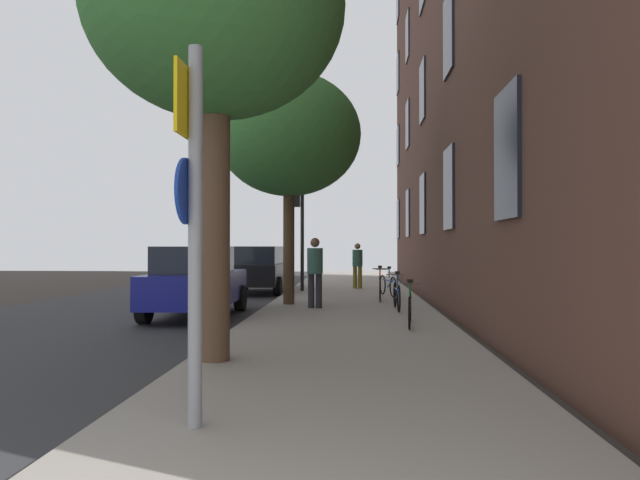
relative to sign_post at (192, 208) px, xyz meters
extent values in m
plane|color=#332D28|center=(-2.29, 11.55, -1.96)|extent=(41.80, 41.80, 0.00)
cube|color=#2D2D30|center=(-4.39, 11.55, -1.95)|extent=(7.00, 38.00, 0.01)
cube|color=gray|center=(1.21, 11.55, -1.90)|extent=(4.20, 38.00, 0.12)
cube|color=#1E232D|center=(3.53, 3.55, 1.00)|extent=(0.06, 1.25, 1.88)
cube|color=#1E232D|center=(3.53, 8.55, 1.00)|extent=(0.06, 1.25, 1.88)
cube|color=#1E232D|center=(3.53, 13.55, 1.00)|extent=(0.06, 1.25, 1.88)
cube|color=#1E232D|center=(3.53, 18.55, 1.00)|extent=(0.06, 1.25, 1.88)
cube|color=#1E232D|center=(3.53, 23.55, 1.00)|extent=(0.06, 1.25, 1.88)
cube|color=#1E232D|center=(3.53, 8.55, 4.56)|extent=(0.06, 1.25, 1.88)
cube|color=#1E232D|center=(3.53, 13.55, 4.56)|extent=(0.06, 1.25, 1.88)
cube|color=#1E232D|center=(3.53, 18.55, 4.56)|extent=(0.06, 1.25, 1.88)
cube|color=#1E232D|center=(3.53, 23.55, 4.56)|extent=(0.06, 1.25, 1.88)
cube|color=#1E232D|center=(3.53, 18.55, 8.13)|extent=(0.06, 1.25, 1.88)
cube|color=#1E232D|center=(3.53, 23.55, 8.13)|extent=(0.06, 1.25, 1.88)
cube|color=#1E232D|center=(3.53, 23.55, 11.69)|extent=(0.06, 1.25, 1.88)
cylinder|color=gray|center=(0.02, 0.00, -0.24)|extent=(0.12, 0.12, 3.20)
cube|color=yellow|center=(-0.06, 0.00, 0.89)|extent=(0.03, 0.60, 0.60)
cylinder|color=#14339E|center=(-0.06, 0.00, 0.14)|extent=(0.03, 0.56, 0.56)
cylinder|color=black|center=(-0.39, 14.85, 0.02)|extent=(0.12, 0.12, 3.71)
cube|color=black|center=(-0.57, 14.85, 1.42)|extent=(0.20, 0.24, 0.80)
sphere|color=#4B0707|center=(-0.68, 14.85, 1.68)|extent=(0.16, 0.16, 0.16)
sphere|color=orange|center=(-0.68, 14.85, 1.42)|extent=(0.16, 0.16, 0.16)
sphere|color=#083E11|center=(-0.68, 14.85, 1.16)|extent=(0.16, 0.16, 0.16)
cylinder|color=brown|center=(-0.49, 2.81, 0.00)|extent=(0.39, 0.39, 3.67)
ellipsoid|color=#387533|center=(-0.49, 2.81, 2.87)|extent=(3.48, 3.48, 2.95)
cylinder|color=#4C3823|center=(-0.34, 10.31, -0.18)|extent=(0.30, 0.30, 3.31)
ellipsoid|color=#387533|center=(-0.34, 10.31, 2.61)|extent=(3.79, 3.79, 3.22)
torus|color=black|center=(2.49, 6.90, -1.54)|extent=(0.11, 0.60, 0.60)
torus|color=black|center=(2.37, 5.83, -1.54)|extent=(0.11, 0.60, 0.60)
cylinder|color=#267233|center=(2.43, 6.36, -1.37)|extent=(0.14, 0.92, 0.04)
cylinder|color=#267233|center=(2.40, 6.09, -1.45)|extent=(0.10, 0.56, 0.30)
cylinder|color=#267233|center=(2.41, 6.20, -1.14)|extent=(0.04, 0.04, 0.28)
cube|color=black|center=(2.41, 6.20, -0.98)|extent=(0.10, 0.24, 0.06)
cylinder|color=#4C4C4C|center=(2.49, 6.90, -1.06)|extent=(0.42, 0.08, 0.03)
torus|color=black|center=(2.38, 9.58, -1.52)|extent=(0.05, 0.64, 0.64)
torus|color=black|center=(2.39, 8.53, -1.52)|extent=(0.05, 0.64, 0.64)
cylinder|color=#194C99|center=(2.38, 9.06, -1.35)|extent=(0.05, 0.89, 0.04)
cylinder|color=#194C99|center=(2.39, 8.80, -1.43)|extent=(0.05, 0.54, 0.29)
cylinder|color=#194C99|center=(2.39, 8.90, -1.10)|extent=(0.04, 0.04, 0.28)
cube|color=black|center=(2.39, 8.90, -0.94)|extent=(0.10, 0.24, 0.06)
cylinder|color=#4C4C4C|center=(2.38, 9.58, -1.02)|extent=(0.42, 0.03, 0.03)
torus|color=black|center=(2.11, 11.96, -1.50)|extent=(0.07, 0.69, 0.69)
torus|color=black|center=(2.08, 10.93, -1.50)|extent=(0.07, 0.69, 0.69)
cylinder|color=#B21E1E|center=(2.10, 11.45, -1.31)|extent=(0.08, 0.88, 0.04)
cylinder|color=#B21E1E|center=(2.09, 11.19, -1.39)|extent=(0.06, 0.53, 0.29)
cylinder|color=#B21E1E|center=(2.09, 11.29, -1.05)|extent=(0.04, 0.04, 0.28)
cube|color=black|center=(2.09, 11.29, -0.89)|extent=(0.10, 0.24, 0.06)
cylinder|color=#4C4C4C|center=(2.11, 11.96, -0.97)|extent=(0.42, 0.05, 0.03)
torus|color=black|center=(2.27, 13.51, -1.53)|extent=(0.18, 0.60, 0.61)
torus|color=black|center=(2.53, 12.46, -1.53)|extent=(0.18, 0.60, 0.61)
cylinder|color=#194C99|center=(2.40, 12.99, -1.37)|extent=(0.26, 0.91, 0.04)
cylinder|color=#194C99|center=(2.46, 12.72, -1.44)|extent=(0.17, 0.55, 0.30)
cylinder|color=#194C99|center=(2.44, 12.83, -1.13)|extent=(0.04, 0.04, 0.28)
cube|color=black|center=(2.44, 12.83, -0.97)|extent=(0.10, 0.24, 0.06)
cylinder|color=#4C4C4C|center=(2.27, 13.51, -1.05)|extent=(0.42, 0.13, 0.03)
cylinder|color=#26262D|center=(0.32, 9.35, -1.42)|extent=(0.16, 0.16, 0.84)
cylinder|color=#26262D|center=(0.51, 9.35, -1.42)|extent=(0.16, 0.16, 0.84)
cylinder|color=#33594C|center=(0.41, 9.35, -0.68)|extent=(0.48, 0.48, 0.63)
sphere|color=brown|center=(0.41, 9.35, -0.23)|extent=(0.23, 0.23, 0.23)
cylinder|color=olive|center=(1.41, 16.08, -1.44)|extent=(0.15, 0.15, 0.79)
cylinder|color=olive|center=(1.59, 16.08, -1.44)|extent=(0.15, 0.15, 0.79)
cylinder|color=#33594C|center=(1.50, 16.08, -0.75)|extent=(0.40, 0.40, 0.60)
sphere|color=#936B4C|center=(1.50, 16.08, -0.32)|extent=(0.21, 0.21, 0.21)
cube|color=navy|center=(-2.26, 8.37, -1.28)|extent=(1.84, 4.00, 0.70)
cube|color=#1E232D|center=(-2.26, 8.17, -0.63)|extent=(1.50, 2.26, 0.60)
cylinder|color=black|center=(-3.03, 9.63, -1.63)|extent=(0.22, 0.64, 0.64)
cylinder|color=black|center=(-1.49, 9.63, -1.63)|extent=(0.22, 0.64, 0.64)
cylinder|color=black|center=(-3.03, 7.10, -1.63)|extent=(0.22, 0.64, 0.64)
cylinder|color=black|center=(-1.49, 7.10, -1.63)|extent=(0.22, 0.64, 0.64)
cube|color=black|center=(-1.90, 15.22, -1.28)|extent=(1.82, 3.98, 0.70)
cube|color=#1E232D|center=(-1.90, 15.02, -0.63)|extent=(1.50, 2.24, 0.60)
cylinder|color=black|center=(-2.67, 16.48, -1.63)|extent=(0.22, 0.64, 0.64)
cylinder|color=black|center=(-1.12, 16.48, -1.63)|extent=(0.22, 0.64, 0.64)
cylinder|color=black|center=(-2.67, 13.96, -1.63)|extent=(0.22, 0.64, 0.64)
cylinder|color=black|center=(-1.12, 13.96, -1.63)|extent=(0.22, 0.64, 0.64)
camera|label=1|loc=(1.35, -4.79, -0.32)|focal=32.48mm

